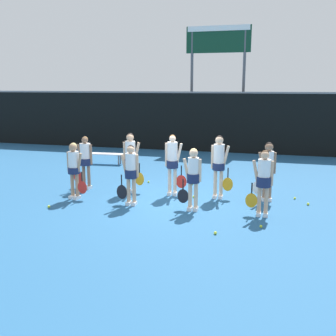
{
  "coord_description": "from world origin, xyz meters",
  "views": [
    {
      "loc": [
        2.77,
        -10.28,
        3.17
      ],
      "look_at": [
        0.0,
        0.05,
        0.92
      ],
      "focal_mm": 42.0,
      "sensor_mm": 36.0,
      "label": 1
    }
  ],
  "objects": [
    {
      "name": "ground_plane",
      "position": [
        0.0,
        0.0,
        0.0
      ],
      "size": [
        140.0,
        140.0,
        0.0
      ],
      "primitive_type": "plane",
      "color": "#235684"
    },
    {
      "name": "fence_windscreen",
      "position": [
        0.0,
        8.51,
        1.46
      ],
      "size": [
        60.0,
        0.08,
        2.89
      ],
      "color": "black",
      "rests_on": "ground_plane"
    },
    {
      "name": "scoreboard",
      "position": [
        -0.05,
        9.75,
        4.64
      ],
      "size": [
        3.17,
        0.15,
        6.02
      ],
      "color": "#515156",
      "rests_on": "ground_plane"
    },
    {
      "name": "bench_courtside",
      "position": [
        -4.1,
        4.39,
        0.38
      ],
      "size": [
        2.12,
        0.51,
        0.43
      ],
      "rotation": [
        0.0,
        0.0,
        0.07
      ],
      "color": "silver",
      "rests_on": "ground_plane"
    },
    {
      "name": "player_0",
      "position": [
        -2.58,
        -0.52,
        0.95
      ],
      "size": [
        0.62,
        0.34,
        1.61
      ],
      "rotation": [
        0.0,
        0.0,
        -0.14
      ],
      "color": "tan",
      "rests_on": "ground_plane"
    },
    {
      "name": "player_1",
      "position": [
        -0.84,
        -0.65,
        0.95
      ],
      "size": [
        0.62,
        0.33,
        1.63
      ],
      "rotation": [
        0.0,
        0.0,
        0.06
      ],
      "color": "tan",
      "rests_on": "ground_plane"
    },
    {
      "name": "player_2",
      "position": [
        0.86,
        -0.69,
        0.95
      ],
      "size": [
        0.62,
        0.32,
        1.62
      ],
      "rotation": [
        0.0,
        0.0,
        0.01
      ],
      "color": "beige",
      "rests_on": "ground_plane"
    },
    {
      "name": "player_3",
      "position": [
        2.61,
        -0.68,
        0.96
      ],
      "size": [
        0.64,
        0.36,
        1.64
      ],
      "rotation": [
        0.0,
        0.0,
        0.01
      ],
      "color": "tan",
      "rests_on": "ground_plane"
    },
    {
      "name": "player_4",
      "position": [
        -2.79,
        0.58,
        0.96
      ],
      "size": [
        0.68,
        0.38,
        1.64
      ],
      "rotation": [
        0.0,
        0.0,
        -0.08
      ],
      "color": "#8C664C",
      "rests_on": "ground_plane"
    },
    {
      "name": "player_5",
      "position": [
        -1.29,
        0.55,
        1.06
      ],
      "size": [
        0.63,
        0.34,
        1.79
      ],
      "rotation": [
        0.0,
        0.0,
        0.15
      ],
      "color": "tan",
      "rests_on": "ground_plane"
    },
    {
      "name": "player_6",
      "position": [
        0.0,
        0.58,
        1.04
      ],
      "size": [
        0.64,
        0.34,
        1.78
      ],
      "rotation": [
        0.0,
        0.0,
        0.1
      ],
      "color": "beige",
      "rests_on": "ground_plane"
    },
    {
      "name": "player_7",
      "position": [
        1.35,
        0.59,
        1.07
      ],
      "size": [
        0.64,
        0.35,
        1.8
      ],
      "rotation": [
        0.0,
        0.0,
        0.01
      ],
      "color": "beige",
      "rests_on": "ground_plane"
    },
    {
      "name": "player_8",
      "position": [
        2.69,
        0.7,
        0.97
      ],
      "size": [
        0.62,
        0.33,
        1.65
      ],
      "rotation": [
        0.0,
        0.0,
        0.09
      ],
      "color": "#8C664C",
      "rests_on": "ground_plane"
    },
    {
      "name": "tennis_ball_0",
      "position": [
        3.47,
        1.02,
        0.03
      ],
      "size": [
        0.07,
        0.07,
        0.07
      ],
      "primitive_type": "sphere",
      "color": "#CCE033",
      "rests_on": "ground_plane"
    },
    {
      "name": "tennis_ball_1",
      "position": [
        0.67,
        0.43,
        0.03
      ],
      "size": [
        0.07,
        0.07,
        0.07
      ],
      "primitive_type": "sphere",
      "color": "#CCE033",
      "rests_on": "ground_plane"
    },
    {
      "name": "tennis_ball_2",
      "position": [
        2.63,
        -1.56,
        0.03
      ],
      "size": [
        0.07,
        0.07,
        0.07
      ],
      "primitive_type": "sphere",
      "color": "#CCE033",
      "rests_on": "ground_plane"
    },
    {
      "name": "tennis_ball_3",
      "position": [
        3.8,
        0.52,
        0.04
      ],
      "size": [
        0.07,
        0.07,
        0.07
      ],
      "primitive_type": "sphere",
      "color": "#CCE033",
      "rests_on": "ground_plane"
    },
    {
      "name": "tennis_ball_4",
      "position": [
        -2.85,
        -1.5,
        0.04
      ],
      "size": [
        0.07,
        0.07,
        0.07
      ],
      "primitive_type": "sphere",
      "color": "#CCE033",
      "rests_on": "ground_plane"
    },
    {
      "name": "tennis_ball_5",
      "position": [
        -1.13,
        1.79,
        0.03
      ],
      "size": [
        0.06,
        0.06,
        0.06
      ],
      "primitive_type": "sphere",
      "color": "#CCE033",
      "rests_on": "ground_plane"
    },
    {
      "name": "tennis_ball_6",
      "position": [
        1.68,
        -2.24,
        0.04
      ],
      "size": [
        0.07,
        0.07,
        0.07
      ],
      "primitive_type": "sphere",
      "color": "#CCE033",
      "rests_on": "ground_plane"
    },
    {
      "name": "tennis_ball_7",
      "position": [
        0.32,
        1.89,
        0.04
      ],
      "size": [
        0.07,
        0.07,
        0.07
      ],
      "primitive_type": "sphere",
      "color": "#CCE033",
      "rests_on": "ground_plane"
    }
  ]
}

